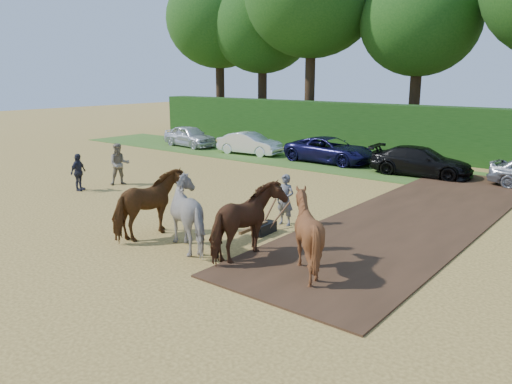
{
  "coord_description": "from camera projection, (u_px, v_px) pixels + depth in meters",
  "views": [
    {
      "loc": [
        7.41,
        -9.17,
        4.71
      ],
      "look_at": [
        -1.35,
        1.72,
        1.4
      ],
      "focal_mm": 35.0,
      "sensor_mm": 36.0,
      "label": 1
    }
  ],
  "objects": [
    {
      "name": "grass_verge",
      "position": [
        444.0,
        178.0,
        23.18
      ],
      "size": [
        50.0,
        5.0,
        0.03
      ],
      "primitive_type": "cube",
      "color": "#38601E",
      "rests_on": "ground"
    },
    {
      "name": "spectator_far",
      "position": [
        78.0,
        172.0,
        20.53
      ],
      "size": [
        0.69,
        0.98,
        1.54
      ],
      "primitive_type": "imported",
      "rotation": [
        0.0,
        0.0,
        1.95
      ],
      "color": "#282936",
      "rests_on": "ground"
    },
    {
      "name": "parked_cars",
      "position": [
        490.0,
        169.0,
        21.68
      ],
      "size": [
        40.93,
        3.22,
        1.47
      ],
      "color": "silver",
      "rests_on": "ground"
    },
    {
      "name": "plough_team",
      "position": [
        223.0,
        217.0,
        13.33
      ],
      "size": [
        6.45,
        4.87,
        1.97
      ],
      "color": "brown",
      "rests_on": "ground"
    },
    {
      "name": "earth_strip",
      "position": [
        418.0,
        216.0,
        16.95
      ],
      "size": [
        4.5,
        17.0,
        0.05
      ],
      "primitive_type": "cube",
      "color": "#472D1C",
      "rests_on": "ground"
    },
    {
      "name": "spectator_near",
      "position": [
        119.0,
        164.0,
        21.6
      ],
      "size": [
        1.05,
        1.11,
        1.81
      ],
      "primitive_type": "imported",
      "rotation": [
        0.0,
        0.0,
        1.02
      ],
      "color": "#9F997D",
      "rests_on": "ground"
    },
    {
      "name": "ground",
      "position": [
        255.0,
        266.0,
        12.56
      ],
      "size": [
        120.0,
        120.0,
        0.0
      ],
      "primitive_type": "plane",
      "color": "gold",
      "rests_on": "ground"
    },
    {
      "name": "hedgerow",
      "position": [
        475.0,
        137.0,
        26.25
      ],
      "size": [
        46.0,
        1.6,
        3.0
      ],
      "primitive_type": "cube",
      "color": "#14380F",
      "rests_on": "ground"
    }
  ]
}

